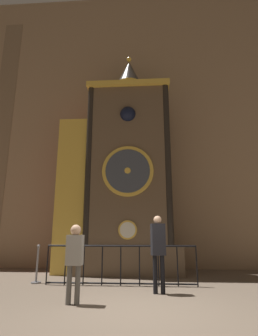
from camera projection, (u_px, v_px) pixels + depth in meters
name	position (u px, v px, depth m)	size (l,w,h in m)	color
ground_plane	(140.00, 313.00, 4.79)	(28.00, 28.00, 0.00)	brown
cathedral_back_wall	(140.00, 117.00, 12.22)	(24.00, 0.32, 13.36)	#997A5B
clock_tower	(119.00, 175.00, 10.14)	(4.56, 1.76, 8.81)	brown
railing_fence	(121.00, 263.00, 7.36)	(4.26, 0.05, 1.08)	black
visitor_near	(75.00, 255.00, 5.57)	(0.34, 0.23, 1.60)	#58554F
visitor_far	(158.00, 246.00, 6.54)	(0.38, 0.29, 1.85)	black
stanchion_post	(37.00, 270.00, 7.67)	(0.28, 0.28, 1.08)	gray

